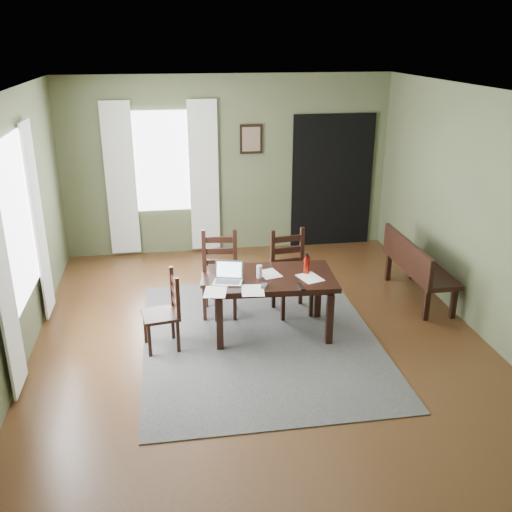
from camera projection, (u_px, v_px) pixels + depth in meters
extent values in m
cube|color=#492C16|center=(260.00, 340.00, 6.44)|extent=(5.00, 6.00, 0.01)
cube|color=#525B3B|center=(228.00, 166.00, 8.71)|extent=(5.00, 0.02, 2.70)
cube|color=#525B3B|center=(349.00, 392.00, 3.19)|extent=(5.00, 0.02, 2.70)
cube|color=#525B3B|center=(9.00, 239.00, 5.58)|extent=(0.02, 6.00, 2.70)
cube|color=#525B3B|center=(483.00, 215.00, 6.32)|extent=(0.02, 6.00, 2.70)
cube|color=white|center=(261.00, 92.00, 5.46)|extent=(5.00, 6.00, 0.02)
cube|color=#434343|center=(260.00, 339.00, 6.44)|extent=(2.60, 3.20, 0.01)
cube|color=black|center=(272.00, 278.00, 6.36)|extent=(1.44, 0.92, 0.06)
cube|color=black|center=(272.00, 282.00, 6.38)|extent=(1.28, 0.76, 0.05)
cube|color=black|center=(220.00, 324.00, 6.14)|extent=(0.08, 0.08, 0.59)
cube|color=black|center=(218.00, 298.00, 6.74)|extent=(0.08, 0.08, 0.59)
cube|color=black|center=(330.00, 319.00, 6.25)|extent=(0.08, 0.08, 0.59)
cube|color=black|center=(318.00, 294.00, 6.85)|extent=(0.08, 0.08, 0.59)
cube|color=black|center=(160.00, 315.00, 6.13)|extent=(0.44, 0.44, 0.04)
cube|color=black|center=(145.00, 328.00, 6.29)|extent=(0.04, 0.04, 0.37)
cube|color=black|center=(173.00, 323.00, 6.39)|extent=(0.04, 0.04, 0.37)
cube|color=black|center=(149.00, 341.00, 6.02)|extent=(0.04, 0.04, 0.37)
cube|color=black|center=(178.00, 336.00, 6.11)|extent=(0.04, 0.04, 0.37)
cube|color=black|center=(172.00, 287.00, 6.24)|extent=(0.05, 0.05, 0.47)
cube|color=black|center=(178.00, 299.00, 5.95)|extent=(0.05, 0.05, 0.47)
cube|color=black|center=(175.00, 303.00, 6.14)|extent=(0.07, 0.28, 0.06)
cube|color=black|center=(175.00, 293.00, 6.09)|extent=(0.07, 0.28, 0.06)
cube|color=black|center=(174.00, 282.00, 6.05)|extent=(0.07, 0.28, 0.06)
cube|color=black|center=(220.00, 279.00, 6.87)|extent=(0.50, 0.50, 0.04)
cube|color=black|center=(205.00, 304.00, 6.78)|extent=(0.05, 0.05, 0.43)
cube|color=black|center=(206.00, 291.00, 7.12)|extent=(0.05, 0.05, 0.43)
cube|color=black|center=(235.00, 303.00, 6.79)|extent=(0.05, 0.05, 0.43)
cube|color=black|center=(235.00, 291.00, 7.13)|extent=(0.05, 0.05, 0.43)
cube|color=black|center=(204.00, 251.00, 6.95)|extent=(0.05, 0.05, 0.55)
cube|color=black|center=(235.00, 251.00, 6.96)|extent=(0.05, 0.05, 0.55)
cube|color=black|center=(220.00, 262.00, 7.01)|extent=(0.33, 0.07, 0.07)
cube|color=black|center=(220.00, 251.00, 6.95)|extent=(0.33, 0.07, 0.07)
cube|color=black|center=(219.00, 240.00, 6.90)|extent=(0.33, 0.07, 0.07)
cube|color=black|center=(292.00, 278.00, 6.91)|extent=(0.50, 0.50, 0.04)
cube|color=black|center=(283.00, 304.00, 6.78)|extent=(0.05, 0.05, 0.43)
cube|color=black|center=(273.00, 291.00, 7.10)|extent=(0.05, 0.05, 0.43)
cube|color=black|center=(311.00, 300.00, 6.88)|extent=(0.05, 0.05, 0.43)
cube|color=black|center=(301.00, 288.00, 7.20)|extent=(0.05, 0.05, 0.43)
cube|color=black|center=(273.00, 252.00, 6.93)|extent=(0.05, 0.05, 0.55)
cube|color=black|center=(302.00, 249.00, 7.03)|extent=(0.05, 0.05, 0.55)
cube|color=black|center=(287.00, 261.00, 7.04)|extent=(0.33, 0.07, 0.07)
cube|color=black|center=(287.00, 250.00, 6.98)|extent=(0.33, 0.07, 0.07)
cube|color=black|center=(288.00, 239.00, 6.93)|extent=(0.33, 0.07, 0.07)
cube|color=black|center=(420.00, 267.00, 7.33)|extent=(0.46, 1.43, 0.06)
cube|color=black|center=(453.00, 303.00, 6.87)|extent=(0.06, 0.06, 0.40)
cube|color=black|center=(426.00, 305.00, 6.82)|extent=(0.06, 0.06, 0.40)
cube|color=black|center=(412.00, 265.00, 8.00)|extent=(0.06, 0.06, 0.40)
cube|color=black|center=(388.00, 267.00, 7.95)|extent=(0.06, 0.06, 0.40)
cube|color=black|center=(407.00, 253.00, 7.22)|extent=(0.05, 1.43, 0.35)
cube|color=#B7B7BC|center=(228.00, 282.00, 6.17)|extent=(0.36, 0.29, 0.02)
cube|color=#B7B7BC|center=(229.00, 269.00, 6.24)|extent=(0.31, 0.13, 0.20)
cube|color=silver|center=(229.00, 269.00, 6.23)|extent=(0.27, 0.11, 0.17)
cube|color=#3F3F42|center=(228.00, 282.00, 6.16)|extent=(0.29, 0.19, 0.00)
cube|color=#3F3F42|center=(264.00, 286.00, 6.06)|extent=(0.08, 0.11, 0.03)
cube|color=black|center=(301.00, 287.00, 6.05)|extent=(0.05, 0.17, 0.02)
cylinder|color=silver|center=(259.00, 272.00, 6.28)|extent=(0.07, 0.07, 0.14)
cylinder|color=#A3170C|center=(307.00, 265.00, 6.39)|extent=(0.09, 0.09, 0.20)
cylinder|color=black|center=(307.00, 255.00, 6.35)|extent=(0.05, 0.05, 0.03)
cube|color=white|center=(215.00, 292.00, 5.95)|extent=(0.28, 0.34, 0.00)
cube|color=white|center=(269.00, 274.00, 6.40)|extent=(0.27, 0.32, 0.00)
cube|color=white|center=(310.00, 278.00, 6.30)|extent=(0.30, 0.34, 0.00)
cube|color=white|center=(253.00, 290.00, 5.98)|extent=(0.27, 0.33, 0.00)
cube|color=white|center=(16.00, 223.00, 5.74)|extent=(0.01, 1.30, 1.70)
cube|color=white|center=(162.00, 162.00, 8.50)|extent=(1.00, 0.01, 1.50)
cube|color=silver|center=(2.00, 277.00, 5.08)|extent=(0.03, 0.48, 2.30)
cube|color=silver|center=(38.00, 222.00, 6.59)|extent=(0.03, 0.48, 2.30)
cube|color=silver|center=(121.00, 180.00, 8.47)|extent=(0.44, 0.03, 2.30)
cube|color=silver|center=(204.00, 177.00, 8.66)|extent=(0.44, 0.03, 2.30)
cube|color=black|center=(251.00, 139.00, 8.59)|extent=(0.34, 0.03, 0.44)
cube|color=brown|center=(251.00, 139.00, 8.58)|extent=(0.27, 0.01, 0.36)
cube|color=black|center=(332.00, 181.00, 9.04)|extent=(1.30, 0.03, 2.10)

